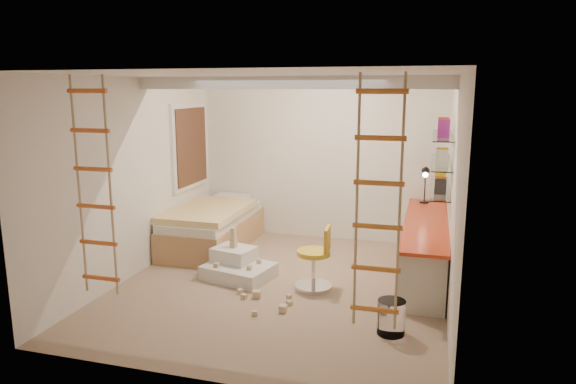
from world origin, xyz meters
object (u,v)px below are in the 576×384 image
(bed, at_px, (213,227))
(swivel_chair, at_px, (315,266))
(play_platform, at_px, (238,266))
(desk, at_px, (424,246))

(bed, bearing_deg, swivel_chair, -32.28)
(play_platform, bearing_deg, swivel_chair, -5.54)
(desk, distance_m, play_platform, 2.49)
(bed, distance_m, play_platform, 1.40)
(swivel_chair, height_order, play_platform, swivel_chair)
(play_platform, bearing_deg, bed, 127.18)
(desk, distance_m, swivel_chair, 1.54)
(bed, distance_m, swivel_chair, 2.26)
(desk, xyz_separation_m, play_platform, (-2.36, -0.74, -0.26))
(desk, relative_size, bed, 1.40)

